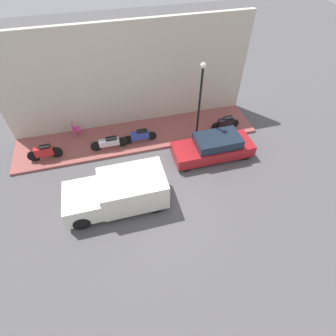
{
  "coord_description": "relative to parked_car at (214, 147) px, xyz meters",
  "views": [
    {
      "loc": [
        -7.66,
        1.43,
        10.27
      ],
      "look_at": [
        1.12,
        -0.92,
        0.6
      ],
      "focal_mm": 28.0,
      "sensor_mm": 36.0,
      "label": 1
    }
  ],
  "objects": [
    {
      "name": "ground_plane",
      "position": [
        -1.95,
        3.73,
        -0.65
      ],
      "size": [
        60.0,
        60.0,
        0.0
      ],
      "primitive_type": "plane",
      "color": "#514F51"
    },
    {
      "name": "sidewalk",
      "position": [
        2.69,
        3.73,
        -0.57
      ],
      "size": [
        2.87,
        14.14,
        0.14
      ],
      "color": "#934C47",
      "rests_on": "ground_plane"
    },
    {
      "name": "building_facade",
      "position": [
        4.28,
        3.73,
        2.36
      ],
      "size": [
        0.3,
        14.14,
        6.01
      ],
      "color": "beige",
      "rests_on": "ground_plane"
    },
    {
      "name": "parked_car",
      "position": [
        0.0,
        0.0,
        0.0
      ],
      "size": [
        1.66,
        4.37,
        1.33
      ],
      "color": "maroon",
      "rests_on": "ground_plane"
    },
    {
      "name": "delivery_van",
      "position": [
        -1.92,
        5.46,
        0.2
      ],
      "size": [
        2.04,
        4.56,
        1.62
      ],
      "color": "silver",
      "rests_on": "ground_plane"
    },
    {
      "name": "motorcycle_red",
      "position": [
        1.99,
        8.92,
        -0.02
      ],
      "size": [
        0.3,
        1.82,
        0.91
      ],
      "color": "#B21E1E",
      "rests_on": "sidewalk"
    },
    {
      "name": "motorcycle_blue",
      "position": [
        2.08,
        3.7,
        -0.07
      ],
      "size": [
        0.3,
        1.95,
        0.81
      ],
      "color": "navy",
      "rests_on": "sidewalk"
    },
    {
      "name": "motorcycle_black",
      "position": [
        1.91,
        -1.55,
        -0.05
      ],
      "size": [
        0.3,
        1.78,
        0.85
      ],
      "color": "black",
      "rests_on": "sidewalk"
    },
    {
      "name": "scooter_silver",
      "position": [
        1.95,
        5.47,
        -0.08
      ],
      "size": [
        0.3,
        2.09,
        0.75
      ],
      "color": "#B7B7BF",
      "rests_on": "sidewalk"
    },
    {
      "name": "streetlamp",
      "position": [
        1.69,
        0.39,
        2.26
      ],
      "size": [
        0.29,
        0.29,
        4.52
      ],
      "color": "black",
      "rests_on": "sidewalk"
    },
    {
      "name": "cafe_chair",
      "position": [
        3.64,
        7.28,
        0.02
      ],
      "size": [
        0.4,
        0.4,
        0.92
      ],
      "color": "#D8338C",
      "rests_on": "sidewalk"
    }
  ]
}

